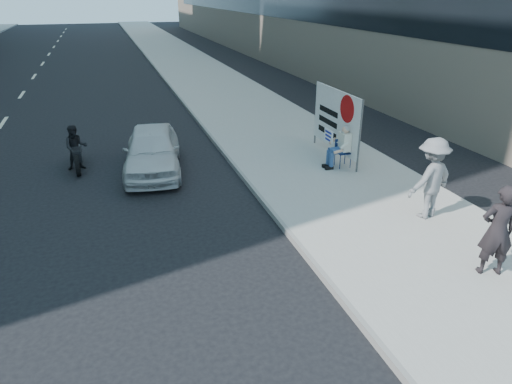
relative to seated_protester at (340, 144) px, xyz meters
name	(u,v)px	position (x,y,z in m)	size (l,w,h in m)	color
ground	(241,271)	(-4.48, -4.38, -0.87)	(160.00, 160.00, 0.00)	black
near_sidewalk	(211,82)	(-0.48, 15.62, -0.80)	(5.00, 120.00, 0.15)	gray
seated_protester	(340,144)	(0.00, 0.00, 0.00)	(0.83, 1.12, 1.31)	#122350
jogger	(431,178)	(0.41, -3.71, 0.27)	(1.28, 0.73, 1.98)	slate
pedestrian_woman	(498,231)	(0.04, -6.15, 0.20)	(0.67, 0.44, 1.85)	black
protest_banner	(336,119)	(0.30, 0.92, 0.53)	(0.08, 3.06, 2.20)	#4C4C4C
white_sedan_near	(152,150)	(-5.48, 1.82, -0.18)	(1.65, 4.10, 1.40)	silver
motorcycle	(77,149)	(-7.72, 2.78, -0.24)	(0.71, 2.04, 1.42)	black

